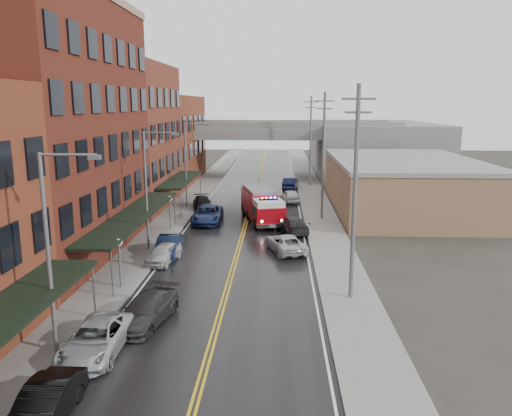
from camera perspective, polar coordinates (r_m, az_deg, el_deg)
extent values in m
cube|color=black|center=(43.55, -1.45, -2.72)|extent=(11.00, 160.00, 0.02)
cube|color=slate|center=(44.64, -10.84, -2.49)|extent=(3.00, 160.00, 0.15)
cube|color=slate|center=(43.63, 8.17, -2.73)|extent=(3.00, 160.00, 0.15)
cube|color=gray|center=(44.29, -8.76, -2.53)|extent=(0.30, 160.00, 0.15)
cube|color=gray|center=(43.50, 6.01, -2.71)|extent=(0.30, 160.00, 0.15)
cube|color=#572117|center=(38.72, -22.56, 8.05)|extent=(9.00, 20.00, 18.00)
cube|color=maroon|center=(55.14, -14.74, 7.86)|extent=(9.00, 15.00, 15.00)
cube|color=maroon|center=(72.10, -10.55, 7.69)|extent=(9.00, 20.00, 12.00)
cube|color=#89624A|center=(54.29, 16.44, 2.39)|extent=(14.00, 22.00, 5.00)
cube|color=slate|center=(83.68, 13.03, 6.76)|extent=(18.00, 30.00, 8.00)
cylinder|color=slate|center=(27.14, -18.03, -9.15)|extent=(0.10, 0.10, 3.00)
cube|color=black|center=(37.45, -13.77, -0.77)|extent=(2.60, 18.00, 0.18)
cylinder|color=slate|center=(29.61, -16.14, -7.26)|extent=(0.10, 0.10, 3.00)
cylinder|color=slate|center=(45.63, -9.29, -0.28)|extent=(0.10, 0.10, 3.00)
cube|color=black|center=(54.18, -8.61, 3.26)|extent=(2.60, 13.00, 0.18)
cylinder|color=slate|center=(48.32, -8.61, 0.42)|extent=(0.10, 0.10, 3.00)
cylinder|color=slate|center=(60.14, -6.37, 2.71)|extent=(0.10, 0.10, 3.00)
cylinder|color=#59595B|center=(31.09, -15.28, -6.49)|extent=(0.14, 0.14, 2.80)
sphere|color=silver|center=(30.67, -15.43, -3.82)|extent=(0.44, 0.44, 0.44)
cylinder|color=#59595B|center=(44.14, -9.77, -0.84)|extent=(0.14, 0.14, 2.80)
sphere|color=silver|center=(43.84, -9.84, 1.07)|extent=(0.44, 0.44, 0.44)
cylinder|color=#59595B|center=(23.24, -22.64, -5.21)|extent=(0.18, 0.18, 9.00)
cylinder|color=#59595B|center=(21.93, -20.70, 5.72)|extent=(2.40, 0.12, 0.12)
cube|color=#59595B|center=(21.52, -17.98, 5.53)|extent=(0.50, 0.22, 0.18)
cylinder|color=#59595B|center=(37.92, -12.45, 1.76)|extent=(0.18, 0.18, 9.00)
cylinder|color=#59595B|center=(37.12, -10.94, 8.45)|extent=(2.40, 0.12, 0.12)
cube|color=#59595B|center=(36.89, -9.26, 8.34)|extent=(0.50, 0.22, 0.18)
cylinder|color=#59595B|center=(53.36, -8.03, 4.77)|extent=(0.18, 0.18, 9.00)
cylinder|color=#59595B|center=(52.80, -6.87, 9.52)|extent=(2.40, 0.12, 0.12)
cube|color=#59595B|center=(52.63, -5.67, 9.43)|extent=(0.50, 0.22, 0.18)
cylinder|color=#59595B|center=(27.80, 11.20, 1.35)|extent=(0.24, 0.24, 12.00)
cube|color=#59595B|center=(27.36, 11.64, 12.12)|extent=(1.80, 0.12, 0.12)
cube|color=#59595B|center=(27.36, 11.58, 10.66)|extent=(1.40, 0.12, 0.12)
cylinder|color=#59595B|center=(47.48, 7.70, 5.74)|extent=(0.24, 0.24, 12.00)
cube|color=#59595B|center=(47.23, 7.87, 12.02)|extent=(1.80, 0.12, 0.12)
cube|color=#59595B|center=(47.23, 7.85, 11.18)|extent=(1.40, 0.12, 0.12)
cylinder|color=#59595B|center=(67.35, 6.24, 7.54)|extent=(0.24, 0.24, 12.00)
cube|color=#59595B|center=(67.17, 6.34, 11.97)|extent=(1.80, 0.12, 0.12)
cube|color=#59595B|center=(67.17, 6.33, 11.37)|extent=(1.40, 0.12, 0.12)
cube|color=slate|center=(74.22, 0.30, 8.58)|extent=(40.00, 10.00, 1.50)
cube|color=slate|center=(75.78, -8.08, 5.69)|extent=(1.60, 8.00, 6.00)
cube|color=slate|center=(74.89, 8.78, 5.59)|extent=(1.60, 8.00, 6.00)
cube|color=maroon|center=(48.28, 0.37, 0.67)|extent=(3.90, 6.16, 2.18)
cube|color=maroon|center=(44.47, 1.43, -0.71)|extent=(3.17, 3.24, 1.56)
cube|color=silver|center=(44.26, 1.44, 0.60)|extent=(2.99, 3.01, 0.52)
cube|color=black|center=(44.60, 1.37, -0.26)|extent=(2.94, 2.24, 0.83)
cube|color=slate|center=(48.05, 0.37, 2.13)|extent=(3.55, 5.70, 0.31)
cube|color=black|center=(44.19, 1.44, 1.03)|extent=(1.68, 0.68, 0.15)
sphere|color=#FF0C0C|center=(44.06, 0.72, 1.11)|extent=(0.21, 0.21, 0.21)
sphere|color=#1933FF|center=(44.31, 2.16, 1.17)|extent=(0.21, 0.21, 0.21)
cylinder|color=black|center=(44.32, 0.02, -1.78)|extent=(1.09, 0.60, 1.04)
cylinder|color=black|center=(44.81, 2.88, -1.65)|extent=(1.09, 0.60, 1.04)
cylinder|color=black|center=(47.79, -0.84, -0.78)|extent=(1.09, 0.60, 1.04)
cylinder|color=black|center=(48.24, 1.82, -0.66)|extent=(1.09, 0.60, 1.04)
cylinder|color=black|center=(50.28, -1.39, -0.15)|extent=(1.09, 0.60, 1.04)
cylinder|color=black|center=(50.71, 1.15, -0.04)|extent=(1.09, 0.60, 1.04)
imported|color=black|center=(19.99, -22.99, -20.01)|extent=(1.50, 4.27, 1.40)
imported|color=#A1A4A8|center=(23.97, -17.80, -14.07)|extent=(2.38, 5.08, 1.41)
imported|color=#2B2B2E|center=(26.34, -12.43, -11.33)|extent=(2.95, 5.21, 1.42)
imported|color=silver|center=(35.71, -10.53, -5.11)|extent=(2.23, 4.13, 1.33)
imported|color=black|center=(37.19, -9.98, -4.31)|extent=(1.65, 4.44, 1.45)
imported|color=#152450|center=(46.84, -5.57, -0.75)|extent=(2.79, 5.78, 1.59)
imported|color=black|center=(52.88, -6.15, 0.55)|extent=(2.76, 4.91, 1.34)
imported|color=#B4B8BD|center=(37.68, 3.40, -4.02)|extent=(3.53, 5.26, 1.34)
imported|color=black|center=(43.23, 4.15, -1.91)|extent=(3.20, 5.21, 1.41)
imported|color=silver|center=(56.63, 3.91, 1.39)|extent=(2.51, 4.47, 1.44)
imported|color=black|center=(65.06, 3.94, 2.81)|extent=(2.23, 4.93, 1.57)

